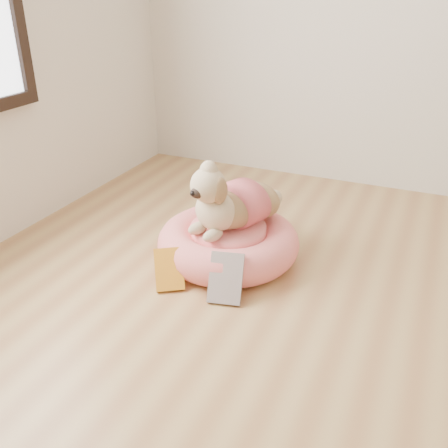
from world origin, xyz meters
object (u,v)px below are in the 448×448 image
at_px(book_yellow, 169,269).
at_px(pet_bed, 228,242).
at_px(dog, 231,190).
at_px(book_white, 226,278).

bearing_deg(book_yellow, pet_bed, 33.79).
bearing_deg(dog, book_white, -48.87).
height_order(pet_bed, dog, dog).
bearing_deg(book_white, dog, 96.51).
distance_m(pet_bed, dog, 0.27).
relative_size(book_yellow, book_white, 0.87).
bearing_deg(book_white, pet_bed, 98.53).
relative_size(dog, book_yellow, 2.62).
bearing_deg(dog, book_yellow, -92.87).
height_order(pet_bed, book_yellow, pet_bed).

